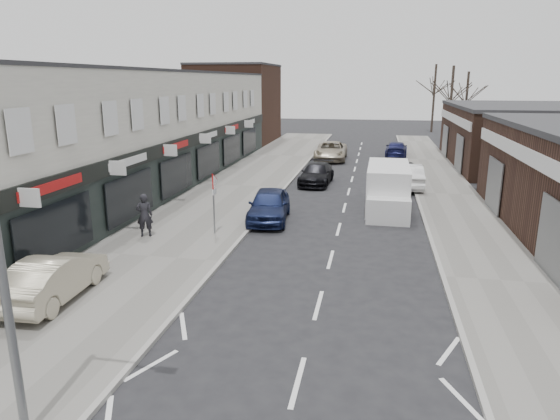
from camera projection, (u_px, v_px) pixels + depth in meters
The scene contains 19 objects.
pavement_left at pixel (241, 186), 31.37m from camera, with size 5.50×64.00×0.12m, color slate.
pavement_right at pixel (448, 195), 29.09m from camera, with size 3.50×64.00×0.12m, color slate.
shop_terrace_left at pixel (118, 132), 29.34m from camera, with size 8.00×41.00×7.10m, color silver.
brick_block_far at pixel (236, 105), 53.46m from camera, with size 8.00×10.00×8.00m, color #41261C.
right_unit_far at pixel (520, 137), 38.71m from camera, with size 10.00×16.00×4.50m, color #3B241B.
tree_far_a at pixel (447, 143), 53.22m from camera, with size 3.60×3.60×8.00m, color #382D26, non-canonical shape.
tree_far_b at pixel (463, 138), 58.47m from camera, with size 3.60×3.60×7.50m, color #382D26, non-canonical shape.
tree_far_c at pixel (431, 132), 64.72m from camera, with size 3.60×3.60×8.50m, color #382D26, non-canonical shape.
street_lamp at pixel (0, 201), 8.14m from camera, with size 2.23×0.22×8.00m.
warning_sign at pixel (214, 186), 21.03m from camera, with size 0.12×0.80×2.70m.
white_van at pixel (388, 189), 25.74m from camera, with size 2.14×5.93×2.30m.
sedan_on_pavement at pixel (54, 277), 14.94m from camera, with size 1.45×4.14×1.37m, color #B8AE93.
pedestrian at pixel (145, 215), 20.92m from camera, with size 0.67×0.44×1.84m, color black.
parked_car_left_a at pixel (269, 205), 23.77m from camera, with size 1.81×4.49×1.53m, color #161F45.
parked_car_left_b at pixel (317, 174), 32.22m from camera, with size 1.86×4.58×1.33m, color black.
parked_car_left_c at pixel (331, 151), 41.93m from camera, with size 2.54×5.50×1.53m, color #A39882.
parked_car_right_a at pixel (407, 176), 30.97m from camera, with size 1.63×4.68×1.54m, color silver.
parked_car_right_b at pixel (405, 170), 33.63m from camera, with size 1.55×3.86×1.32m, color black.
parked_car_right_c at pixel (396, 149), 43.90m from camera, with size 1.83×4.50×1.31m, color #161946.
Camera 1 is at (1.46, -7.71, 6.53)m, focal length 32.00 mm.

